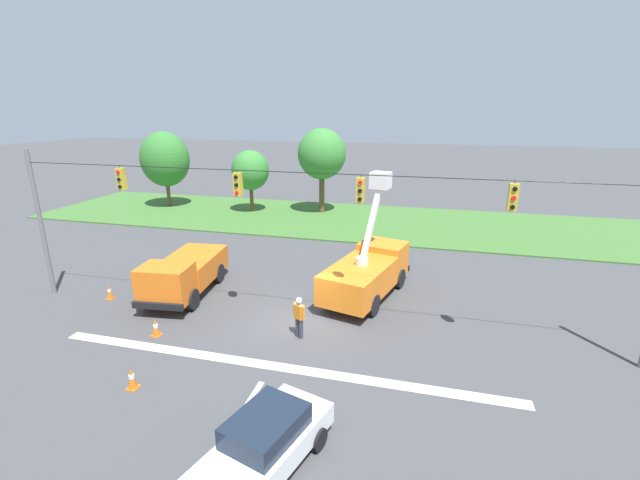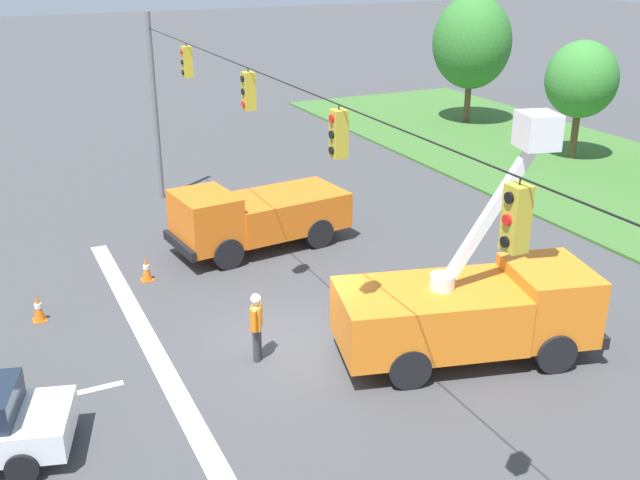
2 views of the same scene
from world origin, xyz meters
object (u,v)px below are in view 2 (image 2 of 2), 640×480
object	(u,v)px
tree_far_west	(472,42)
traffic_cone_foreground_left	(38,308)
traffic_cone_foreground_right	(188,213)
utility_truck_support_near	(256,215)
tree_west	(581,80)
traffic_cone_mid_left	(146,269)
utility_truck_bucket_lift	(471,307)
road_worker	(257,323)

from	to	relation	value
tree_far_west	traffic_cone_foreground_left	bearing A→B (deg)	-59.27
traffic_cone_foreground_right	utility_truck_support_near	bearing A→B (deg)	22.88
traffic_cone_foreground_right	traffic_cone_foreground_left	bearing A→B (deg)	-45.49
tree_west	traffic_cone_mid_left	bearing A→B (deg)	-77.24
traffic_cone_foreground_left	traffic_cone_mid_left	size ratio (longest dim) A/B	1.03
utility_truck_bucket_lift	traffic_cone_foreground_right	xyz separation A→B (m)	(-12.20, -3.58, -0.98)
utility_truck_bucket_lift	traffic_cone_foreground_right	world-z (taller)	utility_truck_bucket_lift
tree_far_west	traffic_cone_mid_left	size ratio (longest dim) A/B	9.18
traffic_cone_foreground_left	traffic_cone_foreground_right	distance (m)	8.12
utility_truck_support_near	traffic_cone_foreground_right	xyz separation A→B (m)	(-3.32, -1.40, -0.78)
tree_far_west	traffic_cone_foreground_left	xyz separation A→B (m)	(14.60, -24.57, -4.08)
traffic_cone_mid_left	traffic_cone_foreground_right	bearing A→B (deg)	149.70
traffic_cone_foreground_right	traffic_cone_mid_left	distance (m)	5.04
road_worker	tree_far_west	bearing A→B (deg)	133.64
utility_truck_support_near	traffic_cone_foreground_right	bearing A→B (deg)	-157.12
utility_truck_bucket_lift	traffic_cone_mid_left	bearing A→B (deg)	-142.04
tree_far_west	road_worker	xyz separation A→B (m)	(19.03, -19.96, -3.47)
tree_west	traffic_cone_mid_left	world-z (taller)	tree_west
utility_truck_support_near	traffic_cone_foreground_right	world-z (taller)	utility_truck_support_near
utility_truck_bucket_lift	road_worker	bearing A→B (deg)	-113.58
traffic_cone_foreground_right	traffic_cone_mid_left	world-z (taller)	traffic_cone_mid_left
tree_west	tree_far_west	bearing A→B (deg)	179.57
traffic_cone_foreground_right	tree_west	bearing A→B (deg)	91.40
road_worker	utility_truck_support_near	bearing A→B (deg)	159.17
road_worker	traffic_cone_foreground_right	distance (m)	10.21
tree_west	traffic_cone_foreground_right	distance (m)	19.02
tree_far_west	traffic_cone_foreground_left	distance (m)	28.87
utility_truck_support_near	traffic_cone_foreground_left	world-z (taller)	utility_truck_support_near
tree_west	utility_truck_support_near	size ratio (longest dim) A/B	0.90
utility_truck_bucket_lift	tree_west	bearing A→B (deg)	129.91
tree_west	road_worker	size ratio (longest dim) A/B	3.11
utility_truck_bucket_lift	traffic_cone_mid_left	xyz separation A→B (m)	(-7.85, -6.12, -0.97)
utility_truck_support_near	road_worker	world-z (taller)	utility_truck_support_near
tree_west	traffic_cone_foreground_right	size ratio (longest dim) A/B	7.40
tree_west	traffic_cone_foreground_right	bearing A→B (deg)	-88.60
traffic_cone_foreground_left	utility_truck_bucket_lift	bearing A→B (deg)	55.20
tree_west	traffic_cone_foreground_left	world-z (taller)	tree_west
utility_truck_bucket_lift	traffic_cone_foreground_right	bearing A→B (deg)	-163.66
traffic_cone_foreground_left	traffic_cone_mid_left	world-z (taller)	traffic_cone_foreground_left
road_worker	traffic_cone_foreground_left	xyz separation A→B (m)	(-4.43, -4.61, -0.61)
utility_truck_support_near	road_worker	xyz separation A→B (m)	(6.80, -2.59, -0.15)
tree_far_west	tree_west	world-z (taller)	tree_far_west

